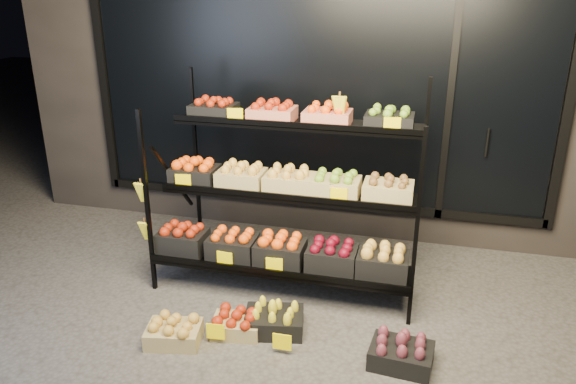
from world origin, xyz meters
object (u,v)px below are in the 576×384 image
(display_rack, at_px, (286,192))
(floor_crate_midleft, at_px, (274,319))
(floor_crate_left, at_px, (174,331))
(floor_crate_midright, at_px, (236,323))

(display_rack, xyz_separation_m, floor_crate_midleft, (0.10, -0.75, -0.69))
(floor_crate_left, height_order, floor_crate_midleft, floor_crate_midleft)
(display_rack, xyz_separation_m, floor_crate_midright, (-0.15, -0.85, -0.70))
(floor_crate_midright, bearing_deg, floor_crate_midleft, 13.56)
(floor_crate_midleft, xyz_separation_m, floor_crate_midright, (-0.25, -0.10, -0.01))
(display_rack, height_order, floor_crate_midright, display_rack)
(display_rack, bearing_deg, floor_crate_midleft, -82.14)
(display_rack, height_order, floor_crate_left, display_rack)
(floor_crate_midleft, distance_m, floor_crate_midright, 0.27)
(floor_crate_left, bearing_deg, floor_crate_midright, 17.36)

